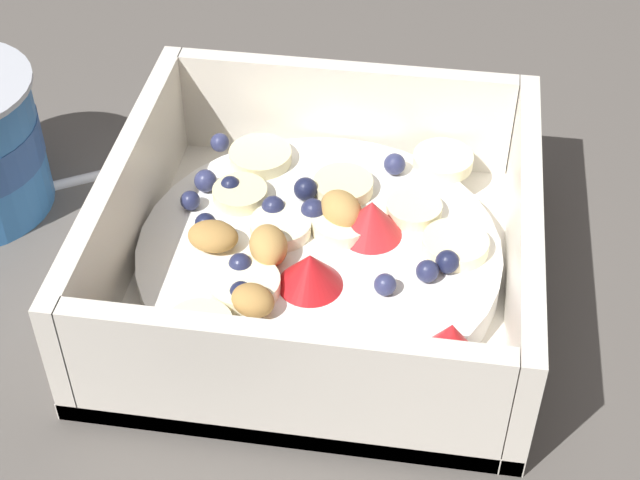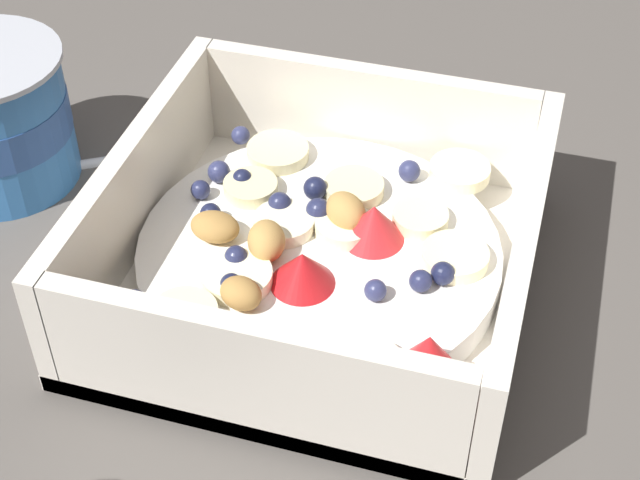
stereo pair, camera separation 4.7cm
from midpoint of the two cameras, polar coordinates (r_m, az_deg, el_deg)
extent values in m
plane|color=#56514C|center=(0.51, 3.19, -1.31)|extent=(2.40, 2.40, 0.00)
cube|color=white|center=(0.49, 2.76, -2.30)|extent=(0.20, 0.20, 0.01)
cube|color=white|center=(0.46, 14.48, -1.97)|extent=(0.20, 0.01, 0.07)
cube|color=white|center=(0.49, -8.01, 2.36)|extent=(0.20, 0.01, 0.07)
cube|color=white|center=(0.40, -0.50, -8.49)|extent=(0.01, 0.18, 0.07)
cube|color=white|center=(0.54, 5.38, 6.78)|extent=(0.01, 0.18, 0.07)
cylinder|color=white|center=(0.48, 2.81, -1.18)|extent=(0.18, 0.18, 0.02)
cylinder|color=#F7EFC6|center=(0.48, 4.25, 0.65)|extent=(0.04, 0.04, 0.01)
cylinder|color=#F4EAB7|center=(0.49, 8.65, 1.15)|extent=(0.03, 0.03, 0.01)
cylinder|color=#F7EFC6|center=(0.48, 0.67, 0.86)|extent=(0.03, 0.03, 0.01)
cylinder|color=beige|center=(0.53, 0.08, 5.05)|extent=(0.05, 0.05, 0.01)
cylinder|color=#F7EFC6|center=(0.45, -1.94, -2.31)|extent=(0.04, 0.04, 0.01)
cylinder|color=#F4EAB7|center=(0.44, -4.89, -4.55)|extent=(0.04, 0.04, 0.01)
cylinder|color=beige|center=(0.50, 4.69, 2.93)|extent=(0.03, 0.03, 0.01)
cylinder|color=beige|center=(0.50, -1.41, 2.96)|extent=(0.03, 0.03, 0.01)
cylinder|color=#F4EAB7|center=(0.47, 10.75, -1.12)|extent=(0.03, 0.03, 0.01)
cylinder|color=#F4EAB7|center=(0.52, 10.75, 3.86)|extent=(0.04, 0.04, 0.01)
cylinder|color=#F7EFC6|center=(0.42, 6.02, -7.71)|extent=(0.03, 0.03, 0.01)
cone|color=red|center=(0.42, 9.61, -6.65)|extent=(0.03, 0.03, 0.02)
cone|color=red|center=(0.45, 1.62, -1.76)|extent=(0.03, 0.03, 0.02)
cone|color=red|center=(0.47, 6.00, 0.89)|extent=(0.04, 0.04, 0.02)
sphere|color=#23284C|center=(0.49, 0.51, 2.33)|extent=(0.01, 0.01, 0.01)
sphere|color=#23284C|center=(0.45, 8.88, -2.52)|extent=(0.01, 0.01, 0.01)
sphere|color=#191E3D|center=(0.51, -1.92, 3.50)|extent=(0.01, 0.01, 0.01)
sphere|color=#191E3D|center=(0.43, -4.07, -4.89)|extent=(0.01, 0.01, 0.01)
sphere|color=navy|center=(0.54, -2.15, 6.04)|extent=(0.01, 0.01, 0.01)
sphere|color=#191E3D|center=(0.50, 2.43, 2.93)|extent=(0.01, 0.01, 0.01)
sphere|color=#23284C|center=(0.46, -2.02, -1.14)|extent=(0.01, 0.01, 0.01)
sphere|color=#191E3D|center=(0.45, -2.21, -2.77)|extent=(0.01, 0.01, 0.01)
sphere|color=navy|center=(0.45, 6.29, -3.09)|extent=(0.01, 0.01, 0.01)
sphere|color=#23284C|center=(0.50, -4.47, 2.60)|extent=(0.01, 0.01, 0.01)
sphere|color=#23284C|center=(0.49, 2.77, 1.84)|extent=(0.01, 0.01, 0.01)
sphere|color=#191E3D|center=(0.48, -3.66, 1.43)|extent=(0.01, 0.01, 0.01)
sphere|color=navy|center=(0.51, -3.30, 3.90)|extent=(0.01, 0.01, 0.01)
sphere|color=#23284C|center=(0.44, -7.81, -3.81)|extent=(0.01, 0.01, 0.01)
sphere|color=#191E3D|center=(0.46, 10.13, -2.08)|extent=(0.01, 0.01, 0.01)
sphere|color=navy|center=(0.51, 7.88, 3.92)|extent=(0.01, 0.01, 0.01)
ellipsoid|color=#AD7F42|center=(0.44, -1.60, -3.28)|extent=(0.02, 0.03, 0.01)
ellipsoid|color=#AD7F42|center=(0.47, -3.35, 0.65)|extent=(0.02, 0.03, 0.01)
ellipsoid|color=tan|center=(0.46, -0.25, -0.18)|extent=(0.03, 0.03, 0.02)
ellipsoid|color=tan|center=(0.48, 4.41, 1.77)|extent=(0.03, 0.03, 0.02)
ellipsoid|color=silver|center=(0.59, 2.75, 6.78)|extent=(0.05, 0.06, 0.01)
cylinder|color=silver|center=(0.58, -5.55, 5.44)|extent=(0.07, 0.11, 0.01)
camera|label=1|loc=(0.02, -87.13, 2.59)|focal=54.72mm
camera|label=2|loc=(0.02, 92.87, -2.59)|focal=54.72mm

